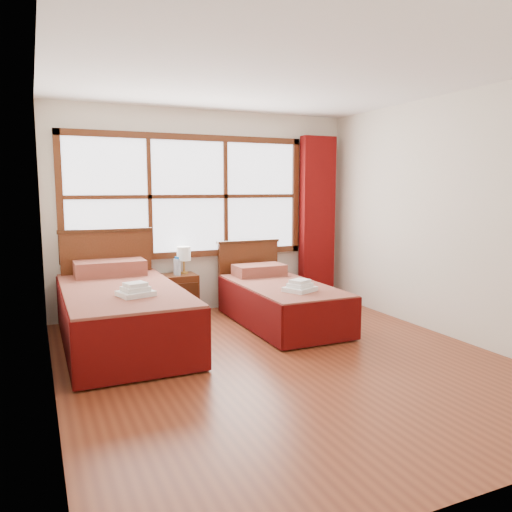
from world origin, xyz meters
name	(u,v)px	position (x,y,z in m)	size (l,w,h in m)	color
floor	(285,361)	(0.00, 0.00, 0.00)	(4.50, 4.50, 0.00)	brown
ceiling	(287,73)	(0.00, 0.00, 2.60)	(4.50, 4.50, 0.00)	white
wall_back	(206,212)	(0.00, 2.25, 1.30)	(4.00, 4.00, 0.00)	silver
wall_left	(46,230)	(-2.00, 0.00, 1.30)	(4.50, 4.50, 0.00)	silver
wall_right	(453,217)	(2.00, 0.00, 1.30)	(4.50, 4.50, 0.00)	silver
window	(189,197)	(-0.25, 2.21, 1.50)	(3.16, 0.06, 1.56)	white
curtain	(317,219)	(1.60, 2.11, 1.17)	(0.50, 0.16, 2.30)	maroon
bed_left	(121,311)	(-1.30, 1.20, 0.34)	(1.15, 2.24, 1.13)	#381B0B
bed_right	(280,300)	(0.55, 1.20, 0.28)	(0.95, 1.97, 0.91)	#381B0B
nightstand	(180,296)	(-0.45, 1.99, 0.27)	(0.40, 0.40, 0.54)	#4E2511
towels_left	(136,291)	(-1.24, 0.67, 0.65)	(0.36, 0.33, 0.13)	white
towels_right	(300,287)	(0.54, 0.70, 0.54)	(0.39, 0.37, 0.13)	white
lamp	(184,254)	(-0.37, 2.06, 0.78)	(0.17, 0.17, 0.34)	gold
bottle_near	(176,267)	(-0.50, 1.96, 0.65)	(0.06, 0.06, 0.23)	silver
bottle_far	(178,267)	(-0.48, 1.94, 0.64)	(0.06, 0.06, 0.23)	silver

